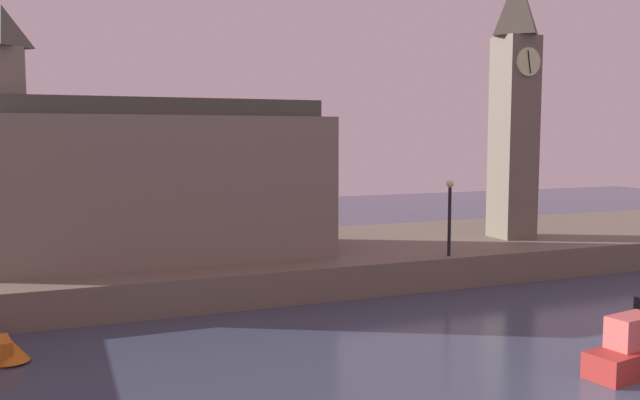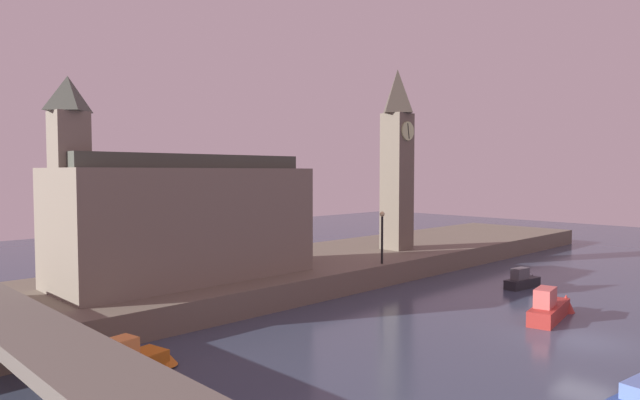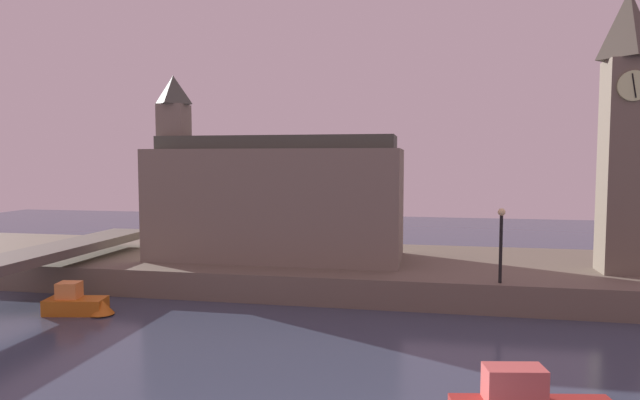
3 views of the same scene
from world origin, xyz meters
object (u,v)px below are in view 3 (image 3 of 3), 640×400
object	(u,v)px
parliament_hall	(272,198)
boat_patrol_orange	(80,303)
clock_tower	(624,128)
streetlamp	(501,236)

from	to	relation	value
parliament_hall	boat_patrol_orange	distance (m)	12.19
parliament_hall	boat_patrol_orange	bearing A→B (deg)	-129.44
clock_tower	boat_patrol_orange	world-z (taller)	clock_tower
parliament_hall	clock_tower	bearing A→B (deg)	-2.96
parliament_hall	streetlamp	bearing A→B (deg)	-20.45
parliament_hall	streetlamp	world-z (taller)	parliament_hall
clock_tower	streetlamp	xyz separation A→B (m)	(-6.49, -3.76, -5.32)
clock_tower	parliament_hall	distance (m)	19.67
clock_tower	streetlamp	world-z (taller)	clock_tower
streetlamp	boat_patrol_orange	size ratio (longest dim) A/B	1.02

